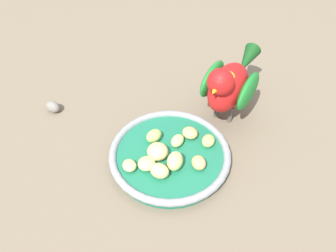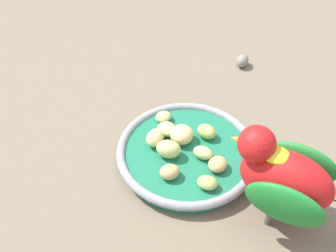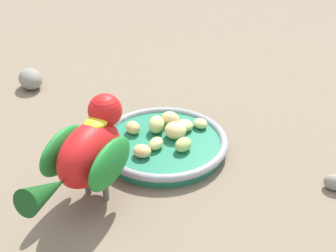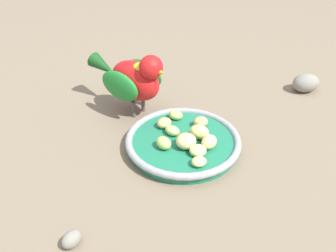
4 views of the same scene
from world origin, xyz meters
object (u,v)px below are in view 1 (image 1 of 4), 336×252
object	(u,v)px
apple_piece_4	(158,151)
apple_piece_6	(208,141)
apple_piece_2	(147,164)
apple_piece_7	(199,163)
apple_piece_1	(190,133)
parrot	(229,84)
apple_piece_0	(178,143)
pebble_0	(53,107)
apple_piece_5	(129,166)
apple_piece_8	(154,136)
apple_piece_9	(159,171)
apple_piece_3	(175,161)
feeding_bowl	(170,155)

from	to	relation	value
apple_piece_4	apple_piece_6	xyz separation A→B (m)	(-0.09, 0.01, -0.00)
apple_piece_2	apple_piece_7	xyz separation A→B (m)	(-0.08, 0.03, 0.00)
apple_piece_1	apple_piece_7	xyz separation A→B (m)	(0.02, 0.07, 0.00)
apple_piece_6	parrot	world-z (taller)	parrot
apple_piece_0	parrot	bearing A→B (deg)	-156.86
pebble_0	apple_piece_5	bearing A→B (deg)	113.83
apple_piece_2	parrot	world-z (taller)	parrot
apple_piece_2	apple_piece_4	distance (m)	0.03
apple_piece_7	apple_piece_5	bearing A→B (deg)	-20.30
apple_piece_4	apple_piece_8	xyz separation A→B (m)	(-0.01, -0.04, -0.00)
apple_piece_9	pebble_0	xyz separation A→B (m)	(0.13, -0.24, -0.02)
apple_piece_3	pebble_0	distance (m)	0.28
apple_piece_0	apple_piece_1	distance (m)	0.03
apple_piece_2	parrot	xyz separation A→B (m)	(-0.19, -0.07, 0.05)
parrot	apple_piece_0	bearing A→B (deg)	-13.97
pebble_0	parrot	bearing A→B (deg)	155.21
parrot	apple_piece_6	bearing A→B (deg)	6.17
feeding_bowl	apple_piece_4	distance (m)	0.03
apple_piece_0	apple_piece_9	distance (m)	0.07
apple_piece_9	apple_piece_1	bearing A→B (deg)	-143.78
apple_piece_4	apple_piece_7	distance (m)	0.07
feeding_bowl	apple_piece_8	size ratio (longest dim) A/B	6.83
apple_piece_2	parrot	bearing A→B (deg)	-158.57
apple_piece_6	apple_piece_7	xyz separation A→B (m)	(0.04, 0.04, 0.00)
feeding_bowl	apple_piece_4	size ratio (longest dim) A/B	5.84
apple_piece_9	apple_piece_4	bearing A→B (deg)	-106.79
apple_piece_1	apple_piece_2	bearing A→B (deg)	20.30
apple_piece_7	apple_piece_2	bearing A→B (deg)	-22.08
feeding_bowl	pebble_0	bearing A→B (deg)	-50.88
apple_piece_0	apple_piece_7	distance (m)	0.06
apple_piece_6	pebble_0	world-z (taller)	apple_piece_6
apple_piece_0	apple_piece_4	world-z (taller)	apple_piece_4
feeding_bowl	apple_piece_1	bearing A→B (deg)	-154.59
apple_piece_3	apple_piece_9	bearing A→B (deg)	14.57
apple_piece_0	apple_piece_4	xyz separation A→B (m)	(0.04, 0.01, 0.00)
apple_piece_9	pebble_0	bearing A→B (deg)	-61.15
apple_piece_6	apple_piece_3	bearing A→B (deg)	17.59
apple_piece_5	apple_piece_0	bearing A→B (deg)	-171.15
apple_piece_6	apple_piece_8	world-z (taller)	apple_piece_8
apple_piece_0	apple_piece_6	xyz separation A→B (m)	(-0.05, 0.02, -0.00)
apple_piece_2	apple_piece_7	world-z (taller)	apple_piece_7
parrot	apple_piece_3	bearing A→B (deg)	-5.04
apple_piece_1	apple_piece_7	bearing A→B (deg)	77.00
apple_piece_8	pebble_0	world-z (taller)	apple_piece_8
apple_piece_0	apple_piece_6	size ratio (longest dim) A/B	1.03
apple_piece_8	parrot	size ratio (longest dim) A/B	0.17
apple_piece_1	pebble_0	distance (m)	0.28
feeding_bowl	apple_piece_9	world-z (taller)	apple_piece_9
apple_piece_0	apple_piece_1	xyz separation A→B (m)	(-0.03, -0.01, 0.00)
apple_piece_6	apple_piece_9	distance (m)	0.11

